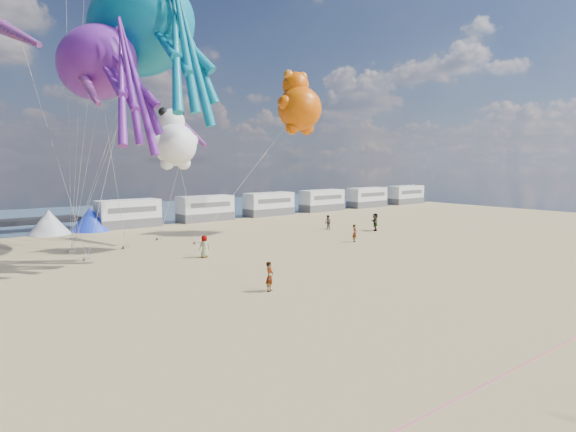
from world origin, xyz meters
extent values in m
plane|color=tan|center=(0.00, 0.00, 0.00)|extent=(120.00, 120.00, 0.00)
plane|color=#3D5D75|center=(0.00, 55.00, 0.02)|extent=(120.00, 120.00, 0.00)
cube|color=silver|center=(6.00, 40.00, 1.50)|extent=(6.60, 2.50, 3.00)
cube|color=silver|center=(15.50, 40.00, 1.50)|extent=(6.60, 2.50, 3.00)
cube|color=silver|center=(25.00, 40.00, 1.50)|extent=(6.60, 2.50, 3.00)
cube|color=silver|center=(34.50, 40.00, 1.50)|extent=(6.60, 2.50, 3.00)
cube|color=silver|center=(44.00, 40.00, 1.50)|extent=(6.60, 2.50, 3.00)
cube|color=silver|center=(53.50, 40.00, 1.50)|extent=(6.60, 2.50, 3.00)
cone|color=white|center=(-2.00, 40.00, 1.20)|extent=(4.00, 4.00, 2.40)
cone|color=#1933CC|center=(2.00, 40.00, 1.20)|extent=(4.00, 4.00, 2.40)
cylinder|color=#F2338C|center=(0.00, -5.00, 0.02)|extent=(34.00, 0.03, 0.03)
imported|color=tan|center=(1.41, 8.92, 0.83)|extent=(0.72, 0.66, 1.66)
imported|color=#7F6659|center=(3.64, 19.86, 0.84)|extent=(0.65, 0.46, 1.68)
imported|color=#7F6659|center=(21.32, 25.02, 0.77)|extent=(0.58, 0.81, 1.55)
imported|color=#7F6659|center=(24.62, 21.47, 0.91)|extent=(0.98, 1.12, 1.81)
imported|color=#7F6659|center=(17.71, 17.83, 0.78)|extent=(1.49, 1.07, 1.55)
cube|color=gray|center=(-3.50, 24.26, 0.11)|extent=(0.50, 0.35, 0.22)
cube|color=gray|center=(0.63, 27.36, 0.11)|extent=(0.50, 0.35, 0.22)
cube|color=gray|center=(6.23, 25.66, 0.11)|extent=(0.50, 0.35, 0.22)
cube|color=gray|center=(4.78, 29.91, 0.11)|extent=(0.50, 0.35, 0.22)
cube|color=gray|center=(-3.37, 28.46, 0.11)|extent=(0.50, 0.35, 0.22)
camera|label=1|loc=(-15.46, -13.24, 7.25)|focal=32.00mm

